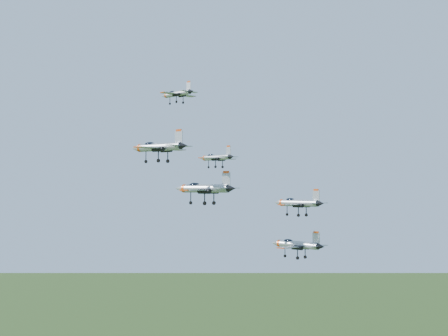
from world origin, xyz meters
The scene contains 6 objects.
jet_lead centered at (-18.54, 11.54, 158.09)m, with size 11.71×9.82×3.14m.
jet_left_high centered at (-0.05, 1.99, 141.89)m, with size 10.74×9.07×2.89m.
jet_right_high centered at (3.38, -20.15, 142.73)m, with size 13.43×11.05×3.59m.
jet_left_low centered at (18.91, 2.50, 132.68)m, with size 12.43×10.48×3.35m.
jet_right_low centered at (9.83, -15.29, 135.44)m, with size 14.02×11.58×3.75m.
jet_trail centered at (23.34, -6.22, 125.60)m, with size 11.83×9.92×3.17m.
Camera 1 is at (76.15, -102.93, 135.37)m, focal length 50.00 mm.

